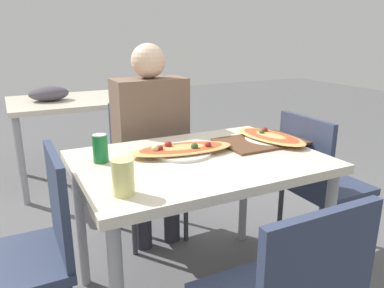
{
  "coord_description": "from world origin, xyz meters",
  "views": [
    {
      "loc": [
        -0.76,
        -1.43,
        1.28
      ],
      "look_at": [
        -0.02,
        0.03,
        0.79
      ],
      "focal_mm": 35.0,
      "sensor_mm": 36.0,
      "label": 1
    }
  ],
  "objects_px": {
    "dining_table": "(199,174)",
    "person_seated": "(151,131)",
    "drink_glass": "(123,177)",
    "chair_side_right": "(318,179)",
    "chair_side_left": "(30,249)",
    "pizza_second": "(270,137)",
    "chair_far_seated": "(146,161)",
    "soda_can": "(100,148)",
    "pizza_main": "(182,150)"
  },
  "relations": [
    {
      "from": "person_seated",
      "to": "drink_glass",
      "type": "bearing_deg",
      "value": 63.68
    },
    {
      "from": "chair_side_left",
      "to": "pizza_main",
      "type": "xyz_separation_m",
      "value": [
        0.7,
        0.13,
        0.26
      ]
    },
    {
      "from": "chair_side_left",
      "to": "drink_glass",
      "type": "height_order",
      "value": "drink_glass"
    },
    {
      "from": "dining_table",
      "to": "chair_side_left",
      "type": "height_order",
      "value": "chair_side_left"
    },
    {
      "from": "soda_can",
      "to": "pizza_main",
      "type": "bearing_deg",
      "value": -8.41
    },
    {
      "from": "dining_table",
      "to": "pizza_main",
      "type": "relative_size",
      "value": 2.14
    },
    {
      "from": "chair_far_seated",
      "to": "soda_can",
      "type": "xyz_separation_m",
      "value": [
        -0.41,
        -0.58,
        0.3
      ]
    },
    {
      "from": "pizza_main",
      "to": "drink_glass",
      "type": "distance_m",
      "value": 0.5
    },
    {
      "from": "chair_far_seated",
      "to": "person_seated",
      "type": "height_order",
      "value": "person_seated"
    },
    {
      "from": "dining_table",
      "to": "soda_can",
      "type": "bearing_deg",
      "value": 161.53
    },
    {
      "from": "chair_far_seated",
      "to": "pizza_second",
      "type": "xyz_separation_m",
      "value": [
        0.46,
        -0.65,
        0.26
      ]
    },
    {
      "from": "pizza_main",
      "to": "pizza_second",
      "type": "height_order",
      "value": "pizza_main"
    },
    {
      "from": "chair_side_right",
      "to": "pizza_second",
      "type": "distance_m",
      "value": 0.39
    },
    {
      "from": "chair_side_left",
      "to": "pizza_second",
      "type": "relative_size",
      "value": 1.87
    },
    {
      "from": "chair_far_seated",
      "to": "pizza_second",
      "type": "distance_m",
      "value": 0.84
    },
    {
      "from": "dining_table",
      "to": "person_seated",
      "type": "relative_size",
      "value": 0.9
    },
    {
      "from": "chair_side_left",
      "to": "drink_glass",
      "type": "xyz_separation_m",
      "value": [
        0.32,
        -0.2,
        0.3
      ]
    },
    {
      "from": "chair_far_seated",
      "to": "drink_glass",
      "type": "bearing_deg",
      "value": 66.32
    },
    {
      "from": "chair_side_left",
      "to": "pizza_second",
      "type": "height_order",
      "value": "chair_side_left"
    },
    {
      "from": "pizza_second",
      "to": "chair_side_right",
      "type": "bearing_deg",
      "value": -16.44
    },
    {
      "from": "pizza_main",
      "to": "chair_far_seated",
      "type": "bearing_deg",
      "value": 86.17
    },
    {
      "from": "chair_side_left",
      "to": "chair_side_right",
      "type": "distance_m",
      "value": 1.49
    },
    {
      "from": "dining_table",
      "to": "pizza_second",
      "type": "distance_m",
      "value": 0.48
    },
    {
      "from": "pizza_second",
      "to": "chair_far_seated",
      "type": "bearing_deg",
      "value": 125.5
    },
    {
      "from": "dining_table",
      "to": "chair_far_seated",
      "type": "relative_size",
      "value": 1.28
    },
    {
      "from": "chair_far_seated",
      "to": "soda_can",
      "type": "relative_size",
      "value": 6.87
    },
    {
      "from": "chair_side_left",
      "to": "person_seated",
      "type": "height_order",
      "value": "person_seated"
    },
    {
      "from": "chair_far_seated",
      "to": "drink_glass",
      "type": "height_order",
      "value": "drink_glass"
    },
    {
      "from": "chair_side_right",
      "to": "soda_can",
      "type": "relative_size",
      "value": 6.87
    },
    {
      "from": "chair_side_right",
      "to": "pizza_main",
      "type": "distance_m",
      "value": 0.84
    },
    {
      "from": "chair_far_seated",
      "to": "pizza_second",
      "type": "relative_size",
      "value": 1.87
    },
    {
      "from": "drink_glass",
      "to": "pizza_second",
      "type": "distance_m",
      "value": 0.94
    },
    {
      "from": "drink_glass",
      "to": "pizza_second",
      "type": "xyz_separation_m",
      "value": [
        0.88,
        0.31,
        -0.04
      ]
    },
    {
      "from": "pizza_second",
      "to": "soda_can",
      "type": "bearing_deg",
      "value": 175.57
    },
    {
      "from": "person_seated",
      "to": "drink_glass",
      "type": "height_order",
      "value": "person_seated"
    },
    {
      "from": "chair_far_seated",
      "to": "chair_side_right",
      "type": "bearing_deg",
      "value": 135.54
    },
    {
      "from": "drink_glass",
      "to": "chair_side_right",
      "type": "bearing_deg",
      "value": 11.0
    },
    {
      "from": "soda_can",
      "to": "pizza_second",
      "type": "xyz_separation_m",
      "value": [
        0.87,
        -0.07,
        -0.04
      ]
    },
    {
      "from": "dining_table",
      "to": "soda_can",
      "type": "distance_m",
      "value": 0.46
    },
    {
      "from": "pizza_second",
      "to": "person_seated",
      "type": "bearing_deg",
      "value": 130.6
    },
    {
      "from": "dining_table",
      "to": "person_seated",
      "type": "bearing_deg",
      "value": 90.38
    },
    {
      "from": "dining_table",
      "to": "chair_side_right",
      "type": "bearing_deg",
      "value": -1.04
    },
    {
      "from": "dining_table",
      "to": "chair_far_seated",
      "type": "xyz_separation_m",
      "value": [
        -0.0,
        0.72,
        -0.16
      ]
    },
    {
      "from": "chair_side_left",
      "to": "chair_side_right",
      "type": "relative_size",
      "value": 1.0
    },
    {
      "from": "dining_table",
      "to": "person_seated",
      "type": "xyz_separation_m",
      "value": [
        -0.0,
        0.61,
        0.07
      ]
    },
    {
      "from": "pizza_second",
      "to": "chair_side_left",
      "type": "bearing_deg",
      "value": -174.68
    },
    {
      "from": "pizza_main",
      "to": "drink_glass",
      "type": "xyz_separation_m",
      "value": [
        -0.38,
        -0.32,
        0.04
      ]
    },
    {
      "from": "chair_side_right",
      "to": "chair_side_left",
      "type": "bearing_deg",
      "value": -88.91
    },
    {
      "from": "soda_can",
      "to": "pizza_second",
      "type": "bearing_deg",
      "value": -4.43
    },
    {
      "from": "person_seated",
      "to": "chair_far_seated",
      "type": "bearing_deg",
      "value": -90.0
    }
  ]
}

